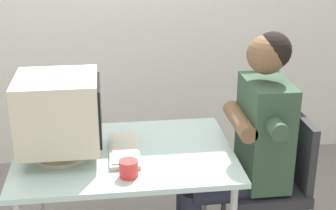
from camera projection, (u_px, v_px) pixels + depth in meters
desk at (125, 162)px, 2.60m from camera, size 1.12×0.78×0.71m
crt_monitor at (59, 113)px, 2.44m from camera, size 0.40×0.37×0.42m
keyboard at (124, 150)px, 2.57m from camera, size 0.16×0.40×0.03m
office_chair at (275, 178)px, 2.78m from camera, size 0.42×0.42×0.85m
person_seated at (246, 143)px, 2.67m from camera, size 0.69×0.57×1.32m
desk_mug at (129, 168)px, 2.33m from camera, size 0.09×0.10×0.08m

